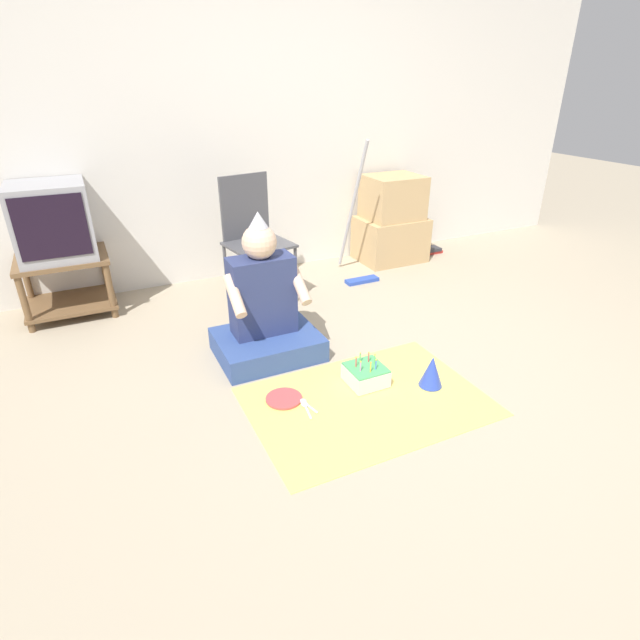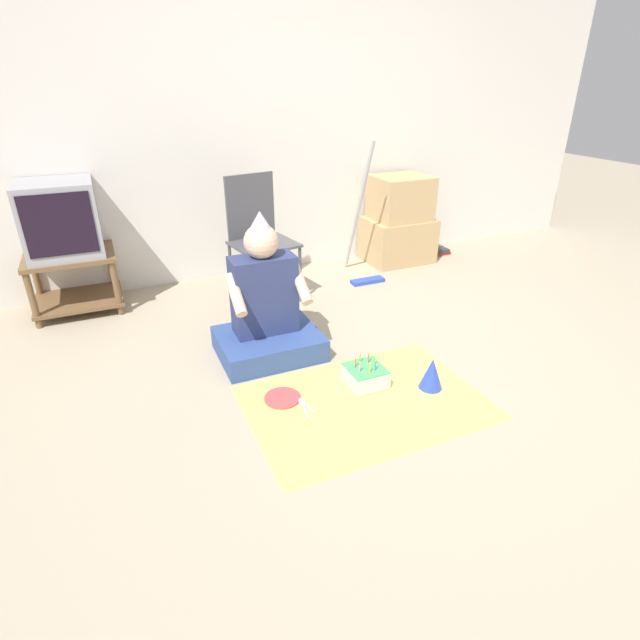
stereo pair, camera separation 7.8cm
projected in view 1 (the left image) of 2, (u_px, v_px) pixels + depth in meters
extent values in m
plane|color=tan|center=(421.00, 396.00, 2.67)|extent=(16.00, 16.00, 0.00)
cube|color=silver|center=(266.00, 112.00, 3.89)|extent=(6.40, 0.06, 2.55)
cube|color=brown|center=(61.00, 259.00, 3.42)|extent=(0.59, 0.48, 0.03)
cube|color=brown|center=(72.00, 303.00, 3.57)|extent=(0.59, 0.48, 0.02)
cylinder|color=brown|center=(24.00, 303.00, 3.24)|extent=(0.04, 0.04, 0.42)
cylinder|color=brown|center=(110.00, 289.00, 3.44)|extent=(0.04, 0.04, 0.42)
cylinder|color=brown|center=(27.00, 281.00, 3.58)|extent=(0.04, 0.04, 0.42)
cylinder|color=brown|center=(105.00, 270.00, 3.78)|extent=(0.04, 0.04, 0.42)
cube|color=#99999E|center=(52.00, 221.00, 3.31)|extent=(0.47, 0.46, 0.50)
cube|color=black|center=(52.00, 227.00, 3.11)|extent=(0.41, 0.01, 0.40)
cube|color=#4C4C51|center=(259.00, 245.00, 3.61)|extent=(0.50, 0.46, 0.02)
cube|color=#4C4C51|center=(245.00, 207.00, 3.64)|extent=(0.38, 0.09, 0.47)
cylinder|color=#4C4C51|center=(248.00, 286.00, 3.48)|extent=(0.02, 0.02, 0.44)
cylinder|color=#4C4C51|center=(296.00, 274.00, 3.68)|extent=(0.02, 0.02, 0.44)
cylinder|color=#4C4C51|center=(226.00, 272.00, 3.73)|extent=(0.02, 0.02, 0.44)
cylinder|color=#4C4C51|center=(271.00, 261.00, 3.94)|extent=(0.02, 0.02, 0.44)
cube|color=tan|center=(390.00, 239.00, 4.54)|extent=(0.58, 0.45, 0.39)
cube|color=tan|center=(393.00, 197.00, 4.37)|extent=(0.47, 0.41, 0.37)
cube|color=#2D4CB2|center=(362.00, 280.00, 4.12)|extent=(0.28, 0.09, 0.03)
cylinder|color=#B7B7BC|center=(352.00, 208.00, 4.03)|extent=(0.03, 0.42, 1.10)
cube|color=#B72D28|center=(431.00, 252.00, 4.79)|extent=(0.20, 0.11, 0.03)
cube|color=#333338|center=(432.00, 249.00, 4.78)|extent=(0.14, 0.13, 0.03)
cube|color=#334C8C|center=(268.00, 345.00, 3.03)|extent=(0.60, 0.48, 0.14)
cube|color=navy|center=(262.00, 296.00, 2.94)|extent=(0.37, 0.19, 0.47)
sphere|color=beige|center=(259.00, 242.00, 2.79)|extent=(0.20, 0.20, 0.20)
cone|color=silver|center=(258.00, 220.00, 2.73)|extent=(0.11, 0.11, 0.09)
cylinder|color=beige|center=(235.00, 296.00, 2.74)|extent=(0.06, 0.25, 0.20)
cylinder|color=beige|center=(299.00, 284.00, 2.89)|extent=(0.06, 0.25, 0.20)
cube|color=#EAD666|center=(367.00, 401.00, 2.63)|extent=(1.22, 0.85, 0.01)
cube|color=silver|center=(366.00, 375.00, 2.76)|extent=(0.20, 0.20, 0.09)
cube|color=#4CB266|center=(366.00, 367.00, 2.74)|extent=(0.20, 0.20, 0.01)
cylinder|color=#66C666|center=(375.00, 360.00, 2.75)|extent=(0.01, 0.01, 0.06)
sphere|color=#FFCC4C|center=(375.00, 355.00, 2.73)|extent=(0.01, 0.01, 0.01)
cylinder|color=#EA4C4C|center=(369.00, 358.00, 2.77)|extent=(0.01, 0.01, 0.06)
sphere|color=#FFCC4C|center=(369.00, 352.00, 2.76)|extent=(0.01, 0.01, 0.01)
cylinder|color=#66C666|center=(360.00, 359.00, 2.77)|extent=(0.01, 0.01, 0.06)
sphere|color=#FFCC4C|center=(360.00, 353.00, 2.75)|extent=(0.01, 0.01, 0.01)
cylinder|color=#EA4C4C|center=(356.00, 363.00, 2.73)|extent=(0.01, 0.01, 0.06)
sphere|color=#FFCC4C|center=(356.00, 357.00, 2.71)|extent=(0.01, 0.01, 0.01)
cylinder|color=#E58CCC|center=(360.00, 368.00, 2.68)|extent=(0.01, 0.01, 0.06)
sphere|color=#FFCC4C|center=(361.00, 362.00, 2.67)|extent=(0.01, 0.01, 0.01)
cylinder|color=yellow|center=(371.00, 368.00, 2.68)|extent=(0.01, 0.01, 0.06)
sphere|color=#FFCC4C|center=(371.00, 362.00, 2.66)|extent=(0.01, 0.01, 0.01)
cylinder|color=#4C7FE5|center=(376.00, 366.00, 2.70)|extent=(0.01, 0.01, 0.06)
sphere|color=#FFCC4C|center=(376.00, 360.00, 2.68)|extent=(0.01, 0.01, 0.01)
cone|color=blue|center=(432.00, 371.00, 2.72)|extent=(0.13, 0.13, 0.18)
cylinder|color=#D84C4C|center=(284.00, 398.00, 2.63)|extent=(0.19, 0.19, 0.01)
ellipsoid|color=white|center=(303.00, 401.00, 2.61)|extent=(0.04, 0.05, 0.01)
cube|color=white|center=(311.00, 408.00, 2.56)|extent=(0.03, 0.10, 0.01)
ellipsoid|color=white|center=(305.00, 404.00, 2.58)|extent=(0.04, 0.05, 0.01)
cube|color=white|center=(308.00, 413.00, 2.53)|extent=(0.03, 0.10, 0.01)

